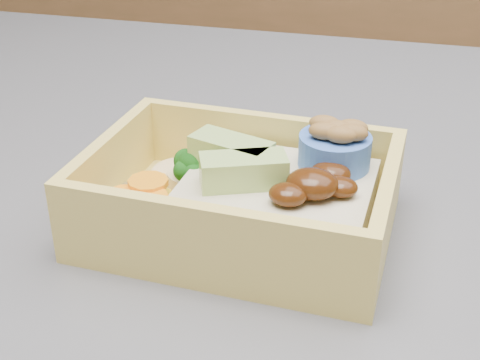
# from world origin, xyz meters

# --- Properties ---
(bento_box) EXTENTS (0.18, 0.13, 0.06)m
(bento_box) POSITION_xyz_m (0.07, -0.08, 0.94)
(bento_box) COLOR #E3C85E
(bento_box) RESTS_ON island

